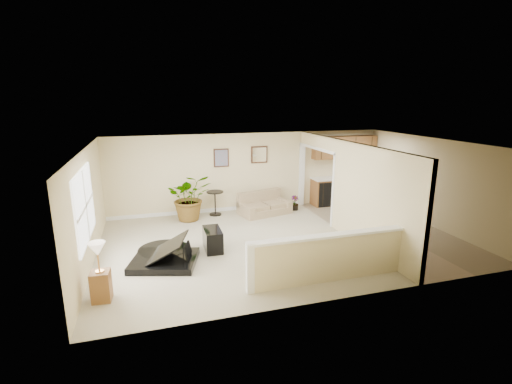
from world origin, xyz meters
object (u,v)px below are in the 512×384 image
object	(u,v)px
piano	(161,239)
lamp_stand	(100,276)
loveseat	(264,203)
piano_bench	(213,240)
accent_table	(215,200)
small_plant	(295,204)
palm_plant	(190,197)

from	to	relation	value
piano	lamp_stand	size ratio (longest dim) A/B	1.68
piano	loveseat	bearing A→B (deg)	56.72
piano_bench	accent_table	size ratio (longest dim) A/B	1.03
small_plant	loveseat	bearing A→B (deg)	-176.81
piano	accent_table	xyz separation A→B (m)	(1.77, 3.08, -0.06)
small_plant	palm_plant	bearing A→B (deg)	-179.18
piano	accent_table	bearing A→B (deg)	76.38
piano	accent_table	distance (m)	3.55
palm_plant	small_plant	xyz separation A→B (m)	(3.40, 0.05, -0.49)
loveseat	palm_plant	world-z (taller)	palm_plant
accent_table	piano	bearing A→B (deg)	-119.90
loveseat	small_plant	distance (m)	1.08
piano_bench	small_plant	size ratio (longest dim) A/B	1.63
piano	palm_plant	size ratio (longest dim) A/B	1.33
piano	small_plant	distance (m)	5.23
piano	palm_plant	xyz separation A→B (m)	(0.97, 2.82, 0.15)
loveseat	lamp_stand	world-z (taller)	lamp_stand
lamp_stand	loveseat	bearing A→B (deg)	43.35
accent_table	piano_bench	bearing A→B (deg)	-101.79
piano_bench	loveseat	size ratio (longest dim) A/B	0.44
lamp_stand	small_plant	bearing A→B (deg)	37.64
lamp_stand	piano	bearing A→B (deg)	50.45
accent_table	lamp_stand	xyz separation A→B (m)	(-2.91, -4.46, -0.01)
loveseat	accent_table	size ratio (longest dim) A/B	2.32
piano_bench	palm_plant	world-z (taller)	palm_plant
loveseat	palm_plant	distance (m)	2.36
piano_bench	lamp_stand	size ratio (longest dim) A/B	0.70
palm_plant	small_plant	bearing A→B (deg)	0.82
loveseat	palm_plant	bearing A→B (deg)	166.17
loveseat	small_plant	world-z (taller)	loveseat
loveseat	accent_table	distance (m)	1.55
piano_bench	accent_table	xyz separation A→B (m)	(0.57, 2.73, 0.23)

